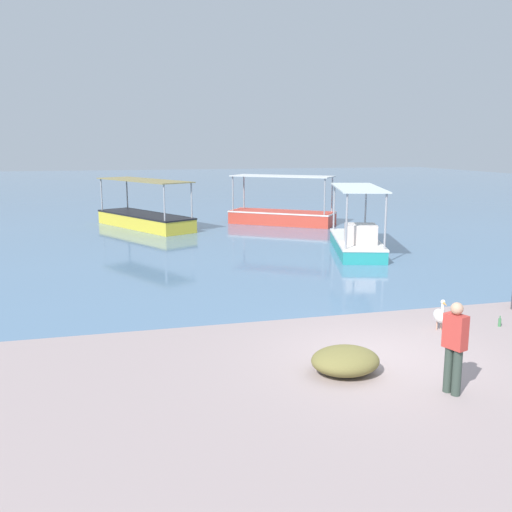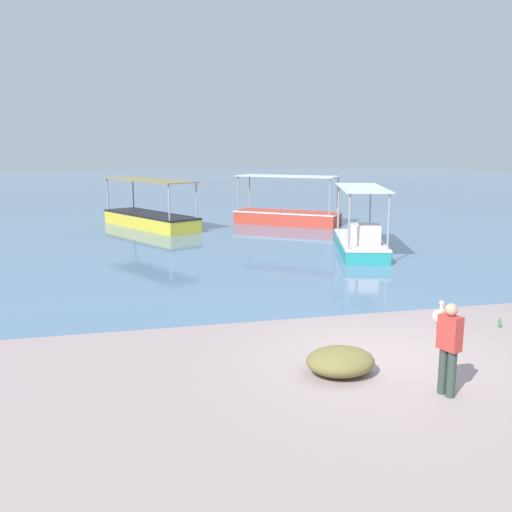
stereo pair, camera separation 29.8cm
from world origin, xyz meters
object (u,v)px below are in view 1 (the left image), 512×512
Objects in this scene: fishing_boat_far_left at (145,218)px; glass_bottle at (500,322)px; fishing_boat_outer at (357,239)px; pelican at (440,315)px; net_pile at (345,361)px; fisherman_standing at (454,345)px; fishing_boat_far_right at (282,215)px.

glass_bottle is at bearing -69.30° from fishing_boat_far_left.
fishing_boat_outer is 10.10m from pelican.
pelican is 3.75m from net_pile.
fishing_boat_far_left is at bearing 130.34° from fishing_boat_outer.
fishing_boat_far_left is 4.11× the size of fisherman_standing.
fishing_boat_far_right is 21.54× the size of glass_bottle.
fishing_boat_far_right reaches higher than pelican.
fishing_boat_far_left is 20.74m from glass_bottle.
pelican reaches higher than glass_bottle.
fishing_boat_far_right reaches higher than fishing_boat_outer.
fishing_boat_outer is at bearing 64.74° from net_pile.
fishing_boat_far_right is at bearing 93.18° from fishing_boat_outer.
fishing_boat_far_left is 20.12m from pelican.
fishing_boat_far_right is 22.25m from fisherman_standing.
net_pile is (-3.25, -1.88, -0.12)m from pelican.
fishing_boat_outer is 12.96m from net_pile.
fishing_boat_far_left is 21.31m from net_pile.
fishing_boat_outer is 4.29× the size of net_pile.
fishing_boat_outer is at bearing -86.82° from fishing_boat_far_right.
pelican is at bearing 30.10° from net_pile.
net_pile is at bearing -103.71° from fishing_boat_far_right.
glass_bottle is at bearing -4.23° from pelican.
fisherman_standing is at bearing -41.79° from net_pile.
net_pile is at bearing -149.90° from pelican.
net_pile is (-5.03, -20.63, -0.28)m from fishing_boat_far_right.
pelican is at bearing -103.07° from fishing_boat_outer.
glass_bottle is at bearing -93.98° from fishing_boat_outer.
fishing_boat_far_right is 7.27× the size of pelican.
fishing_boat_far_left reaches higher than glass_bottle.
net_pile is (-1.48, 1.33, -0.65)m from fisherman_standing.
glass_bottle is (7.33, -19.40, -0.43)m from fishing_boat_far_left.
fishing_boat_outer is at bearing 76.93° from pelican.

